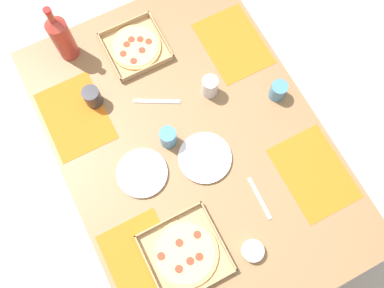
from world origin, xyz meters
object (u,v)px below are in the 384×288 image
at_px(plate_middle, 142,173).
at_px(cup_clear_left, 278,91).
at_px(soda_bottle, 62,37).
at_px(cup_clear_right, 168,137).
at_px(cup_red, 210,86).
at_px(condiment_bowl, 252,251).
at_px(cup_spare, 92,97).
at_px(pizza_box_edge_far, 185,253).
at_px(plate_far_left, 205,158).
at_px(pizza_box_corner_left, 136,47).

relative_size(plate_middle, cup_clear_left, 2.44).
distance_m(plate_middle, soda_bottle, 0.69).
bearing_deg(cup_clear_right, soda_bottle, 19.75).
bearing_deg(cup_red, cup_clear_right, 115.52).
relative_size(plate_middle, soda_bottle, 0.67).
relative_size(cup_clear_right, condiment_bowl, 1.15).
relative_size(plate_middle, cup_red, 2.03).
bearing_deg(plate_middle, cup_spare, 6.80).
xyz_separation_m(cup_clear_left, condiment_bowl, (-0.54, 0.43, -0.03)).
xyz_separation_m(pizza_box_edge_far, plate_far_left, (0.31, -0.25, -0.00)).
height_order(plate_far_left, cup_red, cup_red).
xyz_separation_m(pizza_box_edge_far, cup_red, (0.58, -0.42, 0.04)).
bearing_deg(cup_clear_right, pizza_box_corner_left, -7.80).
relative_size(soda_bottle, cup_clear_right, 3.17).
height_order(soda_bottle, cup_clear_left, soda_bottle).
bearing_deg(condiment_bowl, cup_clear_left, -38.91).
bearing_deg(condiment_bowl, cup_spare, 18.73).
bearing_deg(plate_middle, plate_far_left, -103.31).
relative_size(pizza_box_corner_left, pizza_box_edge_far, 0.89).
distance_m(pizza_box_corner_left, soda_bottle, 0.33).
relative_size(pizza_box_edge_far, cup_red, 2.84).
distance_m(cup_clear_right, condiment_bowl, 0.57).
distance_m(pizza_box_corner_left, plate_middle, 0.60).
distance_m(cup_clear_left, cup_clear_right, 0.52).
distance_m(cup_clear_left, condiment_bowl, 0.69).
xyz_separation_m(pizza_box_edge_far, cup_clear_left, (0.43, -0.67, 0.03)).
height_order(plate_middle, cup_clear_right, cup_clear_right).
height_order(plate_middle, cup_spare, cup_spare).
bearing_deg(condiment_bowl, plate_middle, 27.36).
bearing_deg(cup_spare, plate_far_left, -145.77).
bearing_deg(cup_red, soda_bottle, 45.52).
bearing_deg(condiment_bowl, pizza_box_edge_far, 64.60).
bearing_deg(condiment_bowl, cup_red, -14.32).
xyz_separation_m(plate_far_left, condiment_bowl, (-0.42, 0.01, 0.01)).
bearing_deg(cup_red, pizza_box_edge_far, 144.19).
bearing_deg(pizza_box_corner_left, soda_bottle, 66.55).
bearing_deg(cup_clear_right, condiment_bowl, -171.03).
height_order(pizza_box_edge_far, cup_clear_right, cup_clear_right).
distance_m(pizza_box_corner_left, pizza_box_edge_far, 0.95).
relative_size(soda_bottle, cup_spare, 3.32).
height_order(pizza_box_corner_left, pizza_box_edge_far, same).
bearing_deg(plate_far_left, soda_bottle, 23.21).
bearing_deg(plate_middle, soda_bottle, 4.40).
bearing_deg(cup_clear_right, plate_middle, 115.32).
distance_m(pizza_box_edge_far, cup_spare, 0.77).
bearing_deg(pizza_box_edge_far, cup_clear_right, -18.51).
height_order(pizza_box_edge_far, cup_spare, cup_spare).
bearing_deg(cup_clear_right, cup_red, -64.48).
bearing_deg(cup_clear_right, plate_far_left, -143.95).
height_order(plate_far_left, cup_clear_right, cup_clear_right).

